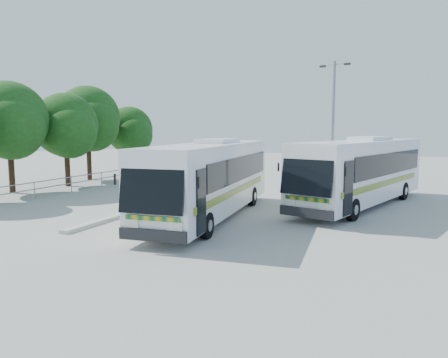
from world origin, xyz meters
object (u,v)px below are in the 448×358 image
at_px(coach_main, 211,177).
at_px(coach_adjacent, 362,170).
at_px(tree_far_b, 10,120).
at_px(tree_far_c, 67,125).
at_px(tree_far_d, 88,118).
at_px(tree_far_e, 130,130).
at_px(lamppost, 333,121).

relative_size(coach_main, coach_adjacent, 0.98).
bearing_deg(tree_far_b, tree_far_c, 77.09).
distance_m(tree_far_c, coach_main, 15.04).
bearing_deg(tree_far_d, coach_main, -32.63).
xyz_separation_m(tree_far_e, coach_adjacent, (20.22, -8.34, -2.02)).
bearing_deg(tree_far_e, coach_adjacent, -22.41).
distance_m(tree_far_c, tree_far_e, 8.22).
distance_m(tree_far_b, tree_far_c, 4.01).
relative_size(tree_far_b, coach_main, 0.57).
xyz_separation_m(coach_adjacent, lamppost, (-2.27, 4.59, 2.65)).
height_order(tree_far_d, coach_adjacent, tree_far_d).
distance_m(tree_far_e, coach_main, 20.03).
height_order(tree_far_c, coach_adjacent, tree_far_c).
xyz_separation_m(tree_far_b, tree_far_c, (0.89, 3.90, -0.31)).
xyz_separation_m(tree_far_d, lamppost, (18.63, 0.76, -0.29)).
bearing_deg(tree_far_c, tree_far_d, 107.83).
relative_size(tree_far_e, coach_adjacent, 0.47).
xyz_separation_m(tree_far_c, coach_adjacent, (19.71, -0.14, -2.39)).
bearing_deg(tree_far_e, tree_far_d, -98.63).
height_order(tree_far_d, lamppost, lamppost).
bearing_deg(coach_adjacent, tree_far_b, -154.02).
bearing_deg(tree_far_d, tree_far_e, 81.37).
relative_size(tree_far_e, lamppost, 0.72).
height_order(tree_far_b, tree_far_d, tree_far_d).
height_order(tree_far_e, lamppost, lamppost).
xyz_separation_m(tree_far_c, tree_far_d, (-1.19, 3.70, 0.56)).
xyz_separation_m(tree_far_d, coach_main, (14.85, -9.51, -2.97)).
relative_size(tree_far_d, coach_main, 0.60).
bearing_deg(coach_main, coach_adjacent, 37.46).
relative_size(tree_far_c, lamppost, 0.79).
xyz_separation_m(tree_far_b, lamppost, (18.33, 8.36, -0.04)).
bearing_deg(lamppost, coach_main, -93.62).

